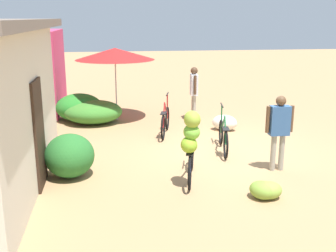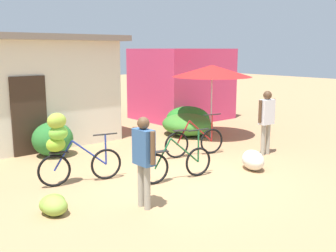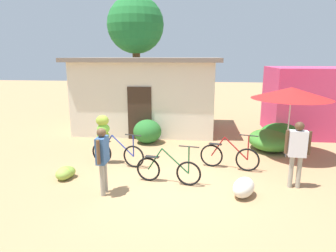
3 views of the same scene
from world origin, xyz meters
name	(u,v)px [view 1 (image 1 of 3)]	position (x,y,z in m)	size (l,w,h in m)	color
ground_plane	(222,151)	(0.00, 0.00, 0.00)	(60.00, 60.00, 0.00)	#A57D54
shop_pink	(17,72)	(5.15, 5.59, 1.34)	(3.20, 2.80, 2.67)	#CE3865
hedge_bush_front_left	(70,156)	(-1.13, 3.44, 0.43)	(1.02, 0.97, 0.87)	#286B2B
hedge_bush_front_right	(93,112)	(3.16, 3.10, 0.34)	(1.47, 1.72, 0.68)	#397C2B
hedge_bush_mid	(79,107)	(3.59, 3.54, 0.41)	(1.44, 1.40, 0.82)	#267A26
market_umbrella	(115,54)	(3.49, 2.39, 2.02)	(2.37, 2.37, 2.20)	beige
bicycle_leftmost	(191,142)	(-1.89, 1.16, 0.85)	(1.66, 0.52, 1.46)	black
bicycle_near_pile	(223,137)	(0.00, -0.01, 0.35)	(1.65, 0.33, 1.02)	black
bicycle_center_loaded	(165,121)	(1.60, 1.14, 0.36)	(1.62, 0.47, 1.04)	black
banana_pile_on_ground	(266,190)	(-2.70, -0.02, 0.15)	(0.61, 0.66, 0.31)	#88AB41
produce_sack	(225,123)	(1.78, -0.56, 0.22)	(0.70, 0.44, 0.44)	silver
person_vendor	(194,88)	(3.06, 0.06, 1.00)	(0.58, 0.23, 1.64)	gray
person_bystander	(279,126)	(-1.40, -0.76, 0.95)	(0.21, 0.58, 1.57)	gray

